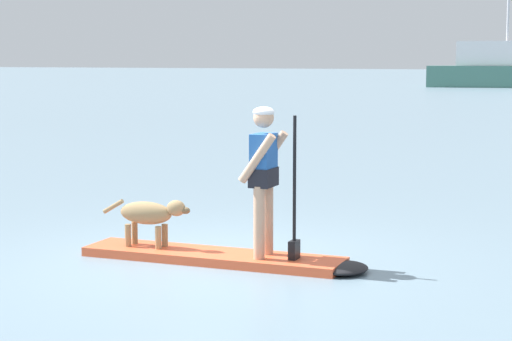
% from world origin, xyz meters
% --- Properties ---
extents(ground_plane, '(400.00, 400.00, 0.00)m').
position_xyz_m(ground_plane, '(0.00, 0.00, 0.00)').
color(ground_plane, slate).
extents(paddleboard, '(3.29, 1.04, 0.10)m').
position_xyz_m(paddleboard, '(0.22, 0.03, 0.05)').
color(paddleboard, '#E55933').
rests_on(paddleboard, ground_plane).
extents(person_paddler, '(0.64, 0.52, 1.62)m').
position_xyz_m(person_paddler, '(0.62, 0.08, 1.03)').
color(person_paddler, tan).
rests_on(person_paddler, paddleboard).
extents(dog, '(1.11, 0.30, 0.55)m').
position_xyz_m(dog, '(-0.76, -0.10, 0.47)').
color(dog, '#997A51').
rests_on(dog, paddleboard).
extents(moored_boat_starboard, '(11.64, 4.97, 12.50)m').
position_xyz_m(moored_boat_starboard, '(-13.13, 65.03, 1.42)').
color(moored_boat_starboard, '#3F7266').
rests_on(moored_boat_starboard, ground_plane).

